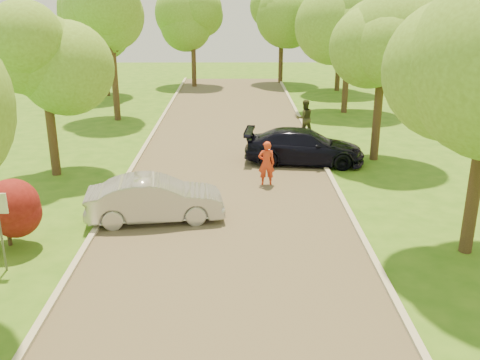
{
  "coord_description": "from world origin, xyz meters",
  "views": [
    {
      "loc": [
        0.28,
        -8.64,
        6.9
      ],
      "look_at": [
        0.42,
        7.49,
        1.3
      ],
      "focal_mm": 40.0,
      "sensor_mm": 36.0,
      "label": 1
    }
  ],
  "objects_px": {
    "silver_sedan": "(155,199)",
    "person_olive": "(304,118)",
    "person_striped": "(266,163)",
    "dark_sedan": "(304,146)"
  },
  "relations": [
    {
      "from": "silver_sedan",
      "to": "person_olive",
      "type": "height_order",
      "value": "person_olive"
    },
    {
      "from": "silver_sedan",
      "to": "person_olive",
      "type": "xyz_separation_m",
      "value": [
        6.1,
        10.81,
        0.22
      ]
    },
    {
      "from": "silver_sedan",
      "to": "person_striped",
      "type": "bearing_deg",
      "value": -56.03
    },
    {
      "from": "silver_sedan",
      "to": "person_striped",
      "type": "xyz_separation_m",
      "value": [
        3.74,
        3.33,
        0.15
      ]
    },
    {
      "from": "silver_sedan",
      "to": "dark_sedan",
      "type": "bearing_deg",
      "value": -49.65
    },
    {
      "from": "silver_sedan",
      "to": "person_olive",
      "type": "distance_m",
      "value": 12.41
    },
    {
      "from": "dark_sedan",
      "to": "person_olive",
      "type": "relative_size",
      "value": 2.71
    },
    {
      "from": "silver_sedan",
      "to": "dark_sedan",
      "type": "height_order",
      "value": "dark_sedan"
    },
    {
      "from": "dark_sedan",
      "to": "person_olive",
      "type": "bearing_deg",
      "value": 0.16
    },
    {
      "from": "dark_sedan",
      "to": "person_olive",
      "type": "height_order",
      "value": "person_olive"
    }
  ]
}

